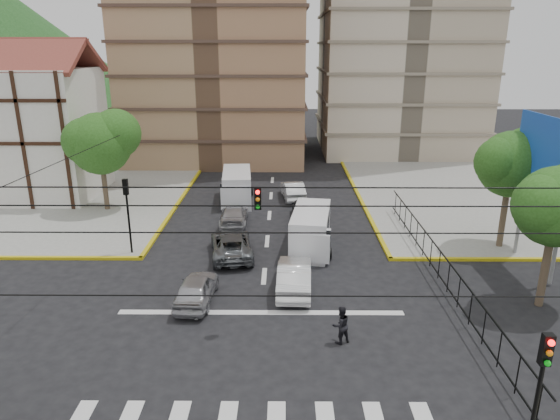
{
  "coord_description": "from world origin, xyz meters",
  "views": [
    {
      "loc": [
        1.02,
        -18.93,
        11.51
      ],
      "look_at": [
        0.85,
        4.03,
        4.0
      ],
      "focal_mm": 32.0,
      "sensor_mm": 36.0,
      "label": 1
    }
  ],
  "objects_px": {
    "van_left_lane": "(237,188)",
    "pedestrian_crosswalk": "(341,325)",
    "traffic_light_se": "(540,382)",
    "car_white_front_right": "(294,276)",
    "traffic_light_nw": "(127,204)",
    "car_silver_front_left": "(196,289)",
    "van_right_lane": "(311,232)"
  },
  "relations": [
    {
      "from": "van_left_lane",
      "to": "pedestrian_crosswalk",
      "type": "xyz_separation_m",
      "value": [
        5.95,
        -19.3,
        -0.37
      ]
    },
    {
      "from": "car_white_front_right",
      "to": "pedestrian_crosswalk",
      "type": "bearing_deg",
      "value": 113.19
    },
    {
      "from": "traffic_light_nw",
      "to": "van_left_lane",
      "type": "distance_m",
      "value": 11.72
    },
    {
      "from": "car_silver_front_left",
      "to": "pedestrian_crosswalk",
      "type": "height_order",
      "value": "pedestrian_crosswalk"
    },
    {
      "from": "traffic_light_se",
      "to": "van_right_lane",
      "type": "xyz_separation_m",
      "value": [
        -5.16,
        16.39,
        -1.96
      ]
    },
    {
      "from": "van_left_lane",
      "to": "car_white_front_right",
      "type": "bearing_deg",
      "value": -78.86
    },
    {
      "from": "traffic_light_nw",
      "to": "van_left_lane",
      "type": "height_order",
      "value": "traffic_light_nw"
    },
    {
      "from": "pedestrian_crosswalk",
      "to": "traffic_light_se",
      "type": "bearing_deg",
      "value": 97.87
    },
    {
      "from": "van_left_lane",
      "to": "car_white_front_right",
      "type": "xyz_separation_m",
      "value": [
        4.16,
        -14.64,
        -0.41
      ]
    },
    {
      "from": "traffic_light_se",
      "to": "car_white_front_right",
      "type": "distance_m",
      "value": 13.11
    },
    {
      "from": "van_left_lane",
      "to": "pedestrian_crosswalk",
      "type": "relative_size",
      "value": 3.4
    },
    {
      "from": "van_left_lane",
      "to": "car_silver_front_left",
      "type": "xyz_separation_m",
      "value": [
        -0.48,
        -15.93,
        -0.49
      ]
    },
    {
      "from": "traffic_light_se",
      "to": "pedestrian_crosswalk",
      "type": "relative_size",
      "value": 2.71
    },
    {
      "from": "car_silver_front_left",
      "to": "car_white_front_right",
      "type": "bearing_deg",
      "value": -161.49
    },
    {
      "from": "traffic_light_nw",
      "to": "pedestrian_crosswalk",
      "type": "relative_size",
      "value": 2.71
    },
    {
      "from": "traffic_light_se",
      "to": "van_left_lane",
      "type": "xyz_separation_m",
      "value": [
        -10.4,
        25.92,
        -1.94
      ]
    },
    {
      "from": "van_right_lane",
      "to": "traffic_light_nw",
      "type": "bearing_deg",
      "value": -168.03
    },
    {
      "from": "car_white_front_right",
      "to": "pedestrian_crosswalk",
      "type": "distance_m",
      "value": 5.0
    },
    {
      "from": "pedestrian_crosswalk",
      "to": "car_silver_front_left",
      "type": "bearing_deg",
      "value": -53.75
    },
    {
      "from": "van_right_lane",
      "to": "car_silver_front_left",
      "type": "xyz_separation_m",
      "value": [
        -5.72,
        -6.39,
        -0.47
      ]
    },
    {
      "from": "van_left_lane",
      "to": "traffic_light_se",
      "type": "bearing_deg",
      "value": -72.88
    },
    {
      "from": "car_silver_front_left",
      "to": "pedestrian_crosswalk",
      "type": "bearing_deg",
      "value": 155.28
    },
    {
      "from": "van_right_lane",
      "to": "van_left_lane",
      "type": "relative_size",
      "value": 0.99
    },
    {
      "from": "traffic_light_nw",
      "to": "car_silver_front_left",
      "type": "relative_size",
      "value": 1.1
    },
    {
      "from": "traffic_light_se",
      "to": "traffic_light_nw",
      "type": "distance_m",
      "value": 22.06
    },
    {
      "from": "van_left_lane",
      "to": "car_silver_front_left",
      "type": "relative_size",
      "value": 1.38
    },
    {
      "from": "traffic_light_nw",
      "to": "car_silver_front_left",
      "type": "bearing_deg",
      "value": -49.94
    },
    {
      "from": "traffic_light_se",
      "to": "van_left_lane",
      "type": "height_order",
      "value": "traffic_light_se"
    },
    {
      "from": "car_silver_front_left",
      "to": "pedestrian_crosswalk",
      "type": "xyz_separation_m",
      "value": [
        6.43,
        -3.38,
        0.13
      ]
    },
    {
      "from": "van_left_lane",
      "to": "car_silver_front_left",
      "type": "bearing_deg",
      "value": -96.48
    },
    {
      "from": "van_right_lane",
      "to": "van_left_lane",
      "type": "distance_m",
      "value": 10.88
    },
    {
      "from": "traffic_light_nw",
      "to": "car_white_front_right",
      "type": "xyz_separation_m",
      "value": [
        9.36,
        -4.31,
        -2.35
      ]
    }
  ]
}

